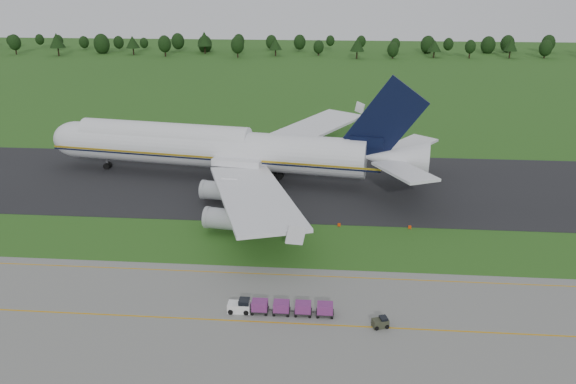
# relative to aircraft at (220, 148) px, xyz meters

# --- Properties ---
(ground) EXTENTS (600.00, 600.00, 0.00)m
(ground) POSITION_rel_aircraft_xyz_m (14.36, -30.34, -6.63)
(ground) COLOR #255218
(ground) RESTS_ON ground
(taxiway) EXTENTS (300.00, 40.00, 0.08)m
(taxiway) POSITION_rel_aircraft_xyz_m (14.36, -2.34, -6.59)
(taxiway) COLOR black
(taxiway) RESTS_ON ground
(apron_markings) EXTENTS (300.00, 30.20, 0.01)m
(apron_markings) POSITION_rel_aircraft_xyz_m (14.36, -57.32, -6.56)
(apron_markings) COLOR #C68B0B
(apron_markings) RESTS_ON apron
(tree_line) EXTENTS (523.42, 22.65, 11.88)m
(tree_line) POSITION_rel_aircraft_xyz_m (2.24, 189.48, -0.35)
(tree_line) COLOR black
(tree_line) RESTS_ON ground
(aircraft) EXTENTS (82.99, 79.74, 23.21)m
(aircraft) POSITION_rel_aircraft_xyz_m (0.00, 0.00, 0.00)
(aircraft) COLOR white
(aircraft) RESTS_ON ground
(baggage_train) EXTENTS (13.60, 1.74, 1.67)m
(baggage_train) POSITION_rel_aircraft_xyz_m (17.11, -50.22, -5.68)
(baggage_train) COLOR white
(baggage_train) RESTS_ON apron
(utility_cart) EXTENTS (2.19, 1.69, 1.06)m
(utility_cart) POSITION_rel_aircraft_xyz_m (29.84, -52.19, -6.05)
(utility_cart) COLOR #313424
(utility_cart) RESTS_ON apron
(edge_markers) EXTENTS (24.61, 0.30, 0.60)m
(edge_markers) POSITION_rel_aircraft_xyz_m (24.92, -22.84, -6.35)
(edge_markers) COLOR #E63A07
(edge_markers) RESTS_ON ground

